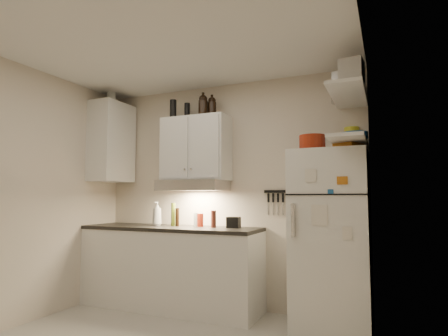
% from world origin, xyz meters
% --- Properties ---
extents(ceiling, '(3.20, 3.00, 0.02)m').
position_xyz_m(ceiling, '(0.00, 0.00, 2.61)').
color(ceiling, white).
rests_on(ceiling, ground).
extents(back_wall, '(3.20, 0.02, 2.60)m').
position_xyz_m(back_wall, '(0.00, 1.51, 1.30)').
color(back_wall, beige).
rests_on(back_wall, ground).
extents(left_wall, '(0.02, 3.00, 2.60)m').
position_xyz_m(left_wall, '(-1.61, 0.00, 1.30)').
color(left_wall, beige).
rests_on(left_wall, ground).
extents(right_wall, '(0.02, 3.00, 2.60)m').
position_xyz_m(right_wall, '(1.61, 0.00, 1.30)').
color(right_wall, beige).
rests_on(right_wall, ground).
extents(base_cabinet, '(2.10, 0.60, 0.88)m').
position_xyz_m(base_cabinet, '(-0.55, 1.20, 0.44)').
color(base_cabinet, white).
rests_on(base_cabinet, floor).
extents(countertop, '(2.10, 0.62, 0.04)m').
position_xyz_m(countertop, '(-0.55, 1.20, 0.90)').
color(countertop, black).
rests_on(countertop, base_cabinet).
extents(upper_cabinet, '(0.80, 0.33, 0.75)m').
position_xyz_m(upper_cabinet, '(-0.30, 1.33, 1.83)').
color(upper_cabinet, white).
rests_on(upper_cabinet, back_wall).
extents(side_cabinet, '(0.33, 0.55, 1.00)m').
position_xyz_m(side_cabinet, '(-1.44, 1.20, 1.95)').
color(side_cabinet, white).
rests_on(side_cabinet, left_wall).
extents(range_hood, '(0.76, 0.46, 0.12)m').
position_xyz_m(range_hood, '(-0.30, 1.27, 1.39)').
color(range_hood, silver).
rests_on(range_hood, back_wall).
extents(fridge, '(0.70, 0.68, 1.70)m').
position_xyz_m(fridge, '(1.25, 1.16, 0.85)').
color(fridge, white).
rests_on(fridge, floor).
extents(shelf_hi, '(0.30, 0.95, 0.03)m').
position_xyz_m(shelf_hi, '(1.45, 1.02, 2.20)').
color(shelf_hi, white).
rests_on(shelf_hi, right_wall).
extents(shelf_lo, '(0.30, 0.95, 0.03)m').
position_xyz_m(shelf_lo, '(1.45, 1.02, 1.76)').
color(shelf_lo, white).
rests_on(shelf_lo, right_wall).
extents(knife_strip, '(0.42, 0.02, 0.03)m').
position_xyz_m(knife_strip, '(0.70, 1.49, 1.32)').
color(knife_strip, black).
rests_on(knife_strip, back_wall).
extents(dutch_oven, '(0.26, 0.26, 0.14)m').
position_xyz_m(dutch_oven, '(1.12, 1.01, 1.77)').
color(dutch_oven, maroon).
rests_on(dutch_oven, fridge).
extents(book_stack, '(0.27, 0.29, 0.08)m').
position_xyz_m(book_stack, '(1.44, 1.03, 1.74)').
color(book_stack, '#BF6917').
rests_on(book_stack, fridge).
extents(spice_jar, '(0.07, 0.07, 0.10)m').
position_xyz_m(spice_jar, '(1.35, 1.11, 1.75)').
color(spice_jar, silver).
rests_on(spice_jar, fridge).
extents(stock_pot, '(0.38, 0.38, 0.22)m').
position_xyz_m(stock_pot, '(1.41, 1.35, 2.32)').
color(stock_pot, silver).
rests_on(stock_pot, shelf_hi).
extents(tin_a, '(0.24, 0.22, 0.20)m').
position_xyz_m(tin_a, '(1.43, 1.01, 2.31)').
color(tin_a, '#AAAAAD').
rests_on(tin_a, shelf_hi).
extents(tin_b, '(0.21, 0.21, 0.19)m').
position_xyz_m(tin_b, '(1.51, 0.69, 2.31)').
color(tin_b, '#AAAAAD').
rests_on(tin_b, shelf_hi).
extents(bowl_teal, '(0.24, 0.24, 0.10)m').
position_xyz_m(bowl_teal, '(1.44, 1.40, 1.82)').
color(bowl_teal, '#1B5899').
rests_on(bowl_teal, shelf_lo).
extents(bowl_orange, '(0.19, 0.19, 0.06)m').
position_xyz_m(bowl_orange, '(1.44, 1.49, 1.90)').
color(bowl_orange, orange).
rests_on(bowl_orange, bowl_teal).
extents(bowl_yellow, '(0.15, 0.15, 0.05)m').
position_xyz_m(bowl_yellow, '(1.44, 1.49, 1.95)').
color(bowl_yellow, yellow).
rests_on(bowl_yellow, bowl_orange).
extents(plates, '(0.28, 0.28, 0.06)m').
position_xyz_m(plates, '(1.50, 0.97, 1.81)').
color(plates, '#1B5899').
rests_on(plates, shelf_lo).
extents(growler_a, '(0.14, 0.14, 0.25)m').
position_xyz_m(growler_a, '(-0.18, 1.29, 2.33)').
color(growler_a, black).
rests_on(growler_a, upper_cabinet).
extents(growler_b, '(0.12, 0.12, 0.24)m').
position_xyz_m(growler_b, '(-0.10, 1.35, 2.32)').
color(growler_b, black).
rests_on(growler_b, upper_cabinet).
extents(thermos_a, '(0.07, 0.07, 0.19)m').
position_xyz_m(thermos_a, '(-0.44, 1.37, 2.30)').
color(thermos_a, black).
rests_on(thermos_a, upper_cabinet).
extents(thermos_b, '(0.10, 0.10, 0.23)m').
position_xyz_m(thermos_b, '(-0.59, 1.28, 2.31)').
color(thermos_b, black).
rests_on(thermos_b, upper_cabinet).
extents(side_jar, '(0.12, 0.12, 0.15)m').
position_xyz_m(side_jar, '(-1.46, 1.20, 2.53)').
color(side_jar, silver).
rests_on(side_jar, side_cabinet).
extents(soap_bottle, '(0.14, 0.14, 0.31)m').
position_xyz_m(soap_bottle, '(-0.77, 1.25, 1.08)').
color(soap_bottle, white).
rests_on(soap_bottle, countertop).
extents(pepper_mill, '(0.08, 0.08, 0.19)m').
position_xyz_m(pepper_mill, '(-0.02, 1.24, 1.02)').
color(pepper_mill, maroon).
rests_on(pepper_mill, countertop).
extents(oil_bottle, '(0.06, 0.06, 0.27)m').
position_xyz_m(oil_bottle, '(-0.55, 1.26, 1.05)').
color(oil_bottle, '#4A5916').
rests_on(oil_bottle, countertop).
extents(vinegar_bottle, '(0.05, 0.05, 0.21)m').
position_xyz_m(vinegar_bottle, '(-0.49, 1.24, 1.03)').
color(vinegar_bottle, black).
rests_on(vinegar_bottle, countertop).
extents(clear_bottle, '(0.07, 0.07, 0.16)m').
position_xyz_m(clear_bottle, '(-0.27, 1.28, 1.00)').
color(clear_bottle, silver).
rests_on(clear_bottle, countertop).
extents(red_jar, '(0.08, 0.08, 0.15)m').
position_xyz_m(red_jar, '(-0.22, 1.30, 1.00)').
color(red_jar, maroon).
rests_on(red_jar, countertop).
extents(caddy, '(0.15, 0.11, 0.12)m').
position_xyz_m(caddy, '(0.19, 1.29, 0.98)').
color(caddy, black).
rests_on(caddy, countertop).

